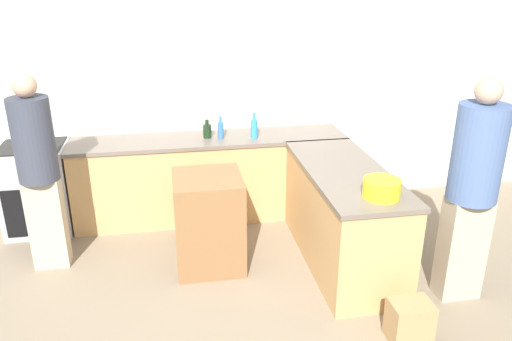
# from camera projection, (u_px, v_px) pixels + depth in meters

# --- Properties ---
(wall_back) EXTENTS (8.00, 0.06, 2.70)m
(wall_back) POSITION_uv_depth(u_px,v_px,m) (205.00, 89.00, 5.39)
(wall_back) COLOR white
(wall_back) RESTS_ON ground_plane
(counter_back) EXTENTS (2.89, 0.61, 0.91)m
(counter_back) POSITION_uv_depth(u_px,v_px,m) (211.00, 177.00, 5.42)
(counter_back) COLOR tan
(counter_back) RESTS_ON ground_plane
(counter_peninsula) EXTENTS (0.69, 1.74, 0.91)m
(counter_peninsula) POSITION_uv_depth(u_px,v_px,m) (343.00, 215.00, 4.55)
(counter_peninsula) COLOR tan
(counter_peninsula) RESTS_ON ground_plane
(range_oven) EXTENTS (0.66, 0.59, 0.92)m
(range_oven) POSITION_uv_depth(u_px,v_px,m) (38.00, 188.00, 5.13)
(range_oven) COLOR #ADADB2
(range_oven) RESTS_ON ground_plane
(island_table) EXTENTS (0.60, 0.62, 0.87)m
(island_table) POSITION_uv_depth(u_px,v_px,m) (209.00, 221.00, 4.49)
(island_table) COLOR brown
(island_table) RESTS_ON ground_plane
(mixing_bowl) EXTENTS (0.29, 0.29, 0.14)m
(mixing_bowl) POSITION_uv_depth(u_px,v_px,m) (382.00, 188.00, 3.82)
(mixing_bowl) COLOR yellow
(mixing_bowl) RESTS_ON counter_peninsula
(water_bottle_blue) EXTENTS (0.06, 0.06, 0.24)m
(water_bottle_blue) POSITION_uv_depth(u_px,v_px,m) (221.00, 130.00, 5.20)
(water_bottle_blue) COLOR #386BB7
(water_bottle_blue) RESTS_ON counter_back
(wine_bottle_dark) EXTENTS (0.09, 0.09, 0.19)m
(wine_bottle_dark) POSITION_uv_depth(u_px,v_px,m) (207.00, 131.00, 5.22)
(wine_bottle_dark) COLOR black
(wine_bottle_dark) RESTS_ON counter_back
(dish_soap_bottle) EXTENTS (0.07, 0.07, 0.27)m
(dish_soap_bottle) POSITION_uv_depth(u_px,v_px,m) (254.00, 128.00, 5.20)
(dish_soap_bottle) COLOR #338CBF
(dish_soap_bottle) RESTS_ON counter_back
(person_by_range) EXTENTS (0.34, 0.34, 1.77)m
(person_by_range) POSITION_uv_depth(u_px,v_px,m) (38.00, 167.00, 4.28)
(person_by_range) COLOR #ADA38E
(person_by_range) RESTS_ON ground_plane
(person_at_peninsula) EXTENTS (0.38, 0.38, 1.83)m
(person_at_peninsula) POSITION_uv_depth(u_px,v_px,m) (473.00, 186.00, 3.84)
(person_at_peninsula) COLOR #ADA38E
(person_at_peninsula) RESTS_ON ground_plane
(paper_bag) EXTENTS (0.30, 0.23, 0.32)m
(paper_bag) POSITION_uv_depth(u_px,v_px,m) (410.00, 321.00, 3.62)
(paper_bag) COLOR #A88456
(paper_bag) RESTS_ON ground_plane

